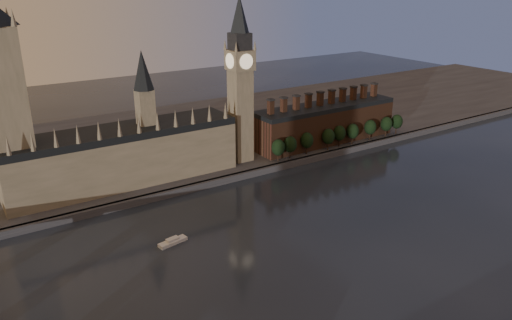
% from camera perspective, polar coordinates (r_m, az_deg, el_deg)
% --- Properties ---
extents(ground, '(900.00, 900.00, 0.00)m').
position_cam_1_polar(ground, '(239.51, 10.32, -8.91)').
color(ground, black).
rests_on(ground, ground).
extents(north_bank, '(900.00, 182.00, 4.00)m').
position_cam_1_polar(north_bank, '(376.13, -8.48, 2.49)').
color(north_bank, '#4C4C52').
rests_on(north_bank, ground).
extents(palace_of_westminster, '(130.00, 30.30, 74.00)m').
position_cam_1_polar(palace_of_westminster, '(291.91, -14.80, 0.82)').
color(palace_of_westminster, gray).
rests_on(palace_of_westminster, north_bank).
extents(victoria_tower, '(24.00, 24.00, 108.00)m').
position_cam_1_polar(victoria_tower, '(270.92, -26.70, 6.10)').
color(victoria_tower, gray).
rests_on(victoria_tower, north_bank).
extents(big_ben, '(15.00, 15.00, 107.00)m').
position_cam_1_polar(big_ben, '(308.71, -1.82, 9.31)').
color(big_ben, gray).
rests_on(big_ben, north_bank).
extents(chimney_block, '(110.00, 25.00, 37.00)m').
position_cam_1_polar(chimney_block, '(358.41, 7.85, 4.27)').
color(chimney_block, '#51301F').
rests_on(chimney_block, north_bank).
extents(embankment_tree_0, '(8.60, 8.60, 14.88)m').
position_cam_1_polar(embankment_tree_0, '(316.26, 2.56, 1.44)').
color(embankment_tree_0, black).
rests_on(embankment_tree_0, north_bank).
extents(embankment_tree_1, '(8.60, 8.60, 14.88)m').
position_cam_1_polar(embankment_tree_1, '(322.54, 3.93, 1.79)').
color(embankment_tree_1, black).
rests_on(embankment_tree_1, north_bank).
extents(embankment_tree_2, '(8.60, 8.60, 14.88)m').
position_cam_1_polar(embankment_tree_2, '(331.57, 5.84, 2.25)').
color(embankment_tree_2, black).
rests_on(embankment_tree_2, north_bank).
extents(embankment_tree_3, '(8.60, 8.60, 14.88)m').
position_cam_1_polar(embankment_tree_3, '(341.43, 8.27, 2.67)').
color(embankment_tree_3, black).
rests_on(embankment_tree_3, north_bank).
extents(embankment_tree_4, '(8.60, 8.60, 14.88)m').
position_cam_1_polar(embankment_tree_4, '(350.06, 9.52, 3.05)').
color(embankment_tree_4, black).
rests_on(embankment_tree_4, north_bank).
extents(embankment_tree_5, '(8.60, 8.60, 14.88)m').
position_cam_1_polar(embankment_tree_5, '(356.22, 10.99, 3.25)').
color(embankment_tree_5, black).
rests_on(embankment_tree_5, north_bank).
extents(embankment_tree_6, '(8.60, 8.60, 14.88)m').
position_cam_1_polar(embankment_tree_6, '(368.43, 12.93, 3.68)').
color(embankment_tree_6, black).
rests_on(embankment_tree_6, north_bank).
extents(embankment_tree_7, '(8.60, 8.60, 14.88)m').
position_cam_1_polar(embankment_tree_7, '(379.54, 14.68, 4.01)').
color(embankment_tree_7, black).
rests_on(embankment_tree_7, north_bank).
extents(embankment_tree_8, '(8.60, 8.60, 14.88)m').
position_cam_1_polar(embankment_tree_8, '(387.78, 15.80, 4.24)').
color(embankment_tree_8, black).
rests_on(embankment_tree_8, north_bank).
extents(river_boat, '(14.35, 6.21, 2.78)m').
position_cam_1_polar(river_boat, '(235.04, -9.49, -9.16)').
color(river_boat, white).
rests_on(river_boat, ground).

